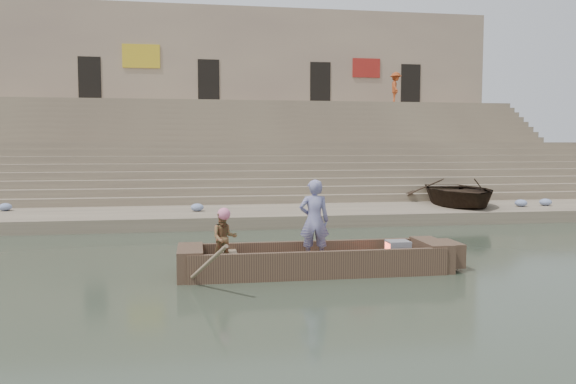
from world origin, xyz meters
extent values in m
plane|color=#2C382A|center=(0.00, 0.00, 0.00)|extent=(120.00, 120.00, 0.00)
cube|color=gray|center=(0.00, 8.00, 0.20)|extent=(32.00, 4.00, 0.40)
cube|color=gray|center=(0.00, 15.50, 1.40)|extent=(32.00, 3.00, 2.80)
cube|color=gray|center=(0.00, 22.50, 2.60)|extent=(32.00, 3.00, 5.20)
cube|color=gray|center=(0.00, 10.25, 0.35)|extent=(32.00, 0.50, 0.70)
cube|color=gray|center=(0.00, 10.75, 0.50)|extent=(32.00, 0.50, 1.00)
cube|color=gray|center=(0.00, 11.25, 0.65)|extent=(32.00, 0.50, 1.30)
cube|color=gray|center=(0.00, 11.75, 0.80)|extent=(32.00, 0.50, 1.60)
cube|color=gray|center=(0.00, 12.25, 0.95)|extent=(32.00, 0.50, 1.90)
cube|color=gray|center=(0.00, 12.75, 1.10)|extent=(32.00, 0.50, 2.20)
cube|color=gray|center=(0.00, 13.25, 1.25)|extent=(32.00, 0.50, 2.50)
cube|color=gray|center=(0.00, 13.75, 1.40)|extent=(32.00, 0.50, 2.80)
cube|color=gray|center=(0.00, 17.25, 1.55)|extent=(32.00, 0.50, 3.10)
cube|color=gray|center=(0.00, 17.75, 1.70)|extent=(32.00, 0.50, 3.40)
cube|color=gray|center=(0.00, 18.25, 1.85)|extent=(32.00, 0.50, 3.70)
cube|color=gray|center=(0.00, 18.75, 2.00)|extent=(32.00, 0.50, 4.00)
cube|color=gray|center=(0.00, 19.25, 2.15)|extent=(32.00, 0.50, 4.30)
cube|color=gray|center=(0.00, 19.75, 2.30)|extent=(32.00, 0.50, 4.60)
cube|color=gray|center=(0.00, 20.25, 2.45)|extent=(32.00, 0.50, 4.90)
cube|color=gray|center=(0.00, 20.75, 2.60)|extent=(32.00, 0.50, 5.20)
cube|color=tan|center=(0.00, 26.50, 5.60)|extent=(32.00, 5.00, 11.20)
cube|color=black|center=(-9.00, 24.05, 6.60)|extent=(1.30, 0.18, 2.60)
cube|color=black|center=(-2.00, 24.05, 6.60)|extent=(1.30, 0.18, 2.60)
cube|color=black|center=(5.00, 24.05, 6.60)|extent=(1.30, 0.18, 2.60)
cube|color=black|center=(11.00, 24.05, 6.60)|extent=(1.30, 0.18, 2.60)
cube|color=gold|center=(-6.00, 23.98, 8.00)|extent=(2.20, 0.10, 1.40)
cube|color=maroon|center=(8.00, 23.98, 7.60)|extent=(1.80, 0.10, 1.20)
cube|color=brown|center=(-0.43, -0.20, 0.11)|extent=(5.00, 1.30, 0.22)
cube|color=brown|center=(-0.43, -0.82, 0.28)|extent=(5.20, 0.12, 0.56)
cube|color=brown|center=(-0.43, 0.42, 0.28)|extent=(5.20, 0.12, 0.56)
cube|color=brown|center=(-2.98, -0.20, 0.30)|extent=(0.50, 1.30, 0.60)
cube|color=brown|center=(2.12, -0.20, 0.30)|extent=(0.50, 1.30, 0.60)
cube|color=brown|center=(2.52, -0.20, 0.32)|extent=(0.35, 0.90, 0.50)
cube|color=#937A5B|center=(-2.18, -0.20, 0.40)|extent=(0.30, 1.20, 0.08)
cylinder|color=#937A5B|center=(-2.83, -1.10, 0.30)|extent=(1.03, 2.10, 1.36)
sphere|color=pink|center=(-2.29, -0.15, 1.25)|extent=(0.26, 0.26, 0.26)
imported|color=navy|center=(-0.42, -0.08, 1.08)|extent=(0.67, 0.48, 1.71)
imported|color=#23692F|center=(-2.29, -0.15, 0.77)|extent=(0.55, 0.44, 1.09)
cube|color=gray|center=(1.37, -0.20, 0.42)|extent=(0.46, 0.42, 0.40)
cube|color=#E5593F|center=(1.16, -0.20, 0.42)|extent=(0.04, 0.34, 0.32)
imported|color=#2D2116|center=(6.89, 8.40, 0.91)|extent=(4.21, 5.38, 1.01)
imported|color=#9F3F1A|center=(9.19, 21.75, 6.14)|extent=(1.02, 1.37, 1.88)
ellipsoid|color=#3F5999|center=(-2.82, 7.95, 0.53)|extent=(0.44, 0.44, 0.26)
ellipsoid|color=#3F5999|center=(-9.33, 9.11, 0.53)|extent=(0.44, 0.44, 0.26)
ellipsoid|color=#3F5999|center=(8.94, 7.55, 0.53)|extent=(0.44, 0.44, 0.26)
ellipsoid|color=#3F5999|center=(10.04, 7.70, 0.53)|extent=(0.44, 0.44, 0.26)
camera|label=1|loc=(-2.84, -11.59, 2.62)|focal=35.48mm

